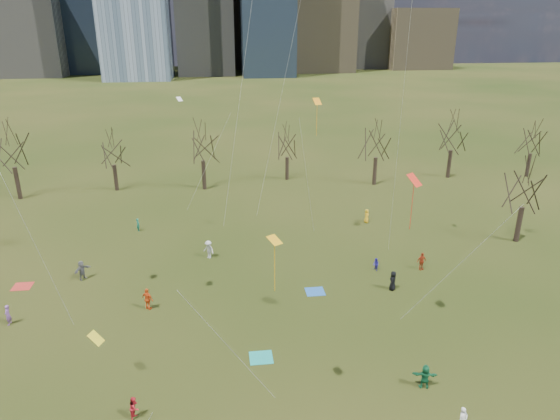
{
  "coord_description": "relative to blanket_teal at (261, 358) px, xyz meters",
  "views": [
    {
      "loc": [
        -4.95,
        -26.73,
        21.73
      ],
      "look_at": [
        0.0,
        12.0,
        7.0
      ],
      "focal_mm": 32.0,
      "sensor_mm": 36.0,
      "label": 1
    }
  ],
  "objects": [
    {
      "name": "ground",
      "position": [
        2.62,
        -1.83,
        -0.01
      ],
      "size": [
        500.0,
        500.0,
        0.0
      ],
      "primitive_type": "plane",
      "color": "black",
      "rests_on": "ground"
    },
    {
      "name": "bare_tree_row",
      "position": [
        2.53,
        35.39,
        6.1
      ],
      "size": [
        113.04,
        29.8,
        9.5
      ],
      "color": "black",
      "rests_on": "ground"
    },
    {
      "name": "blanket_teal",
      "position": [
        0.0,
        0.0,
        0.0
      ],
      "size": [
        1.6,
        1.5,
        0.03
      ],
      "primitive_type": "cube",
      "color": "teal",
      "rests_on": "ground"
    },
    {
      "name": "blanket_navy",
      "position": [
        5.43,
        8.41,
        0.0
      ],
      "size": [
        1.6,
        1.5,
        0.03
      ],
      "primitive_type": "cube",
      "color": "#2660B2",
      "rests_on": "ground"
    },
    {
      "name": "blanket_crimson",
      "position": [
        -19.89,
        12.55,
        0.0
      ],
      "size": [
        1.6,
        1.5,
        0.03
      ],
      "primitive_type": "cube",
      "color": "red",
      "rests_on": "ground"
    },
    {
      "name": "person_1",
      "position": [
        10.67,
        -8.0,
        0.78
      ],
      "size": [
        0.66,
        0.53,
        1.59
      ],
      "primitive_type": "imported",
      "rotation": [
        0.0,
        0.0,
        0.28
      ],
      "color": "white",
      "rests_on": "ground"
    },
    {
      "name": "person_2",
      "position": [
        -7.81,
        -4.62,
        0.72
      ],
      "size": [
        0.68,
        0.8,
        1.47
      ],
      "primitive_type": "imported",
      "rotation": [
        0.0,
        0.0,
        1.39
      ],
      "color": "red",
      "rests_on": "ground"
    },
    {
      "name": "person_4",
      "position": [
        -8.45,
        7.36,
        0.92
      ],
      "size": [
        1.16,
        1.02,
        1.88
      ],
      "primitive_type": "imported",
      "rotation": [
        0.0,
        0.0,
        2.52
      ],
      "color": "#F25B1A",
      "rests_on": "ground"
    },
    {
      "name": "person_5",
      "position": [
        9.99,
        -4.27,
        0.82
      ],
      "size": [
        1.62,
        0.83,
        1.67
      ],
      "primitive_type": "imported",
      "rotation": [
        0.0,
        0.0,
        2.91
      ],
      "color": "#197444",
      "rests_on": "ground"
    },
    {
      "name": "person_6",
      "position": [
        12.14,
        7.91,
        0.86
      ],
      "size": [
        0.93,
        1.02,
        1.75
      ],
      "primitive_type": "imported",
      "rotation": [
        0.0,
        0.0,
        4.14
      ],
      "color": "black",
      "rests_on": "ground"
    },
    {
      "name": "person_7",
      "position": [
        -18.8,
        6.54,
        0.81
      ],
      "size": [
        0.43,
        0.63,
        1.66
      ],
      "primitive_type": "imported",
      "rotation": [
        0.0,
        0.0,
        4.65
      ],
      "color": "#8350A1",
      "rests_on": "ground"
    },
    {
      "name": "person_8",
      "position": [
        11.81,
        11.57,
        0.6
      ],
      "size": [
        0.63,
        0.71,
        1.23
      ],
      "primitive_type": "imported",
      "rotation": [
        0.0,
        0.0,
        5.03
      ],
      "color": "#3128B0",
      "rests_on": "ground"
    },
    {
      "name": "person_9",
      "position": [
        -3.66,
        16.22,
        0.9
      ],
      "size": [
        1.34,
        1.27,
        1.82
      ],
      "primitive_type": "imported",
      "rotation": [
        0.0,
        0.0,
        5.6
      ],
      "color": "beige",
      "rests_on": "ground"
    },
    {
      "name": "person_10",
      "position": [
        16.08,
        11.21,
        0.84
      ],
      "size": [
        1.08,
        0.66,
        1.72
      ],
      "primitive_type": "imported",
      "rotation": [
        0.0,
        0.0,
        0.26
      ],
      "color": "#B8381A",
      "rests_on": "ground"
    },
    {
      "name": "person_11",
      "position": [
        -14.92,
        13.31,
        0.88
      ],
      "size": [
        1.49,
        1.6,
        1.79
      ],
      "primitive_type": "imported",
      "rotation": [
        0.0,
        0.0,
        0.86
      ],
      "color": "#5F5E63",
      "rests_on": "ground"
    },
    {
      "name": "person_12",
      "position": [
        14.36,
        23.27,
        0.79
      ],
      "size": [
        0.59,
        0.83,
        1.61
      ],
      "primitive_type": "imported",
      "rotation": [
        0.0,
        0.0,
        1.67
      ],
      "color": "yellow",
      "rests_on": "ground"
    },
    {
      "name": "person_13",
      "position": [
        -11.46,
        24.07,
        0.71
      ],
      "size": [
        0.54,
        0.63,
        1.46
      ],
      "primitive_type": "imported",
      "rotation": [
        0.0,
        0.0,
        2.0
      ],
      "color": "#1C7F65",
      "rests_on": "ground"
    },
    {
      "name": "kites_airborne",
      "position": [
        -0.3,
        8.6,
        12.71
      ],
      "size": [
        39.14,
        41.56,
        28.78
      ],
      "color": "#F2AC14",
      "rests_on": "ground"
    }
  ]
}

